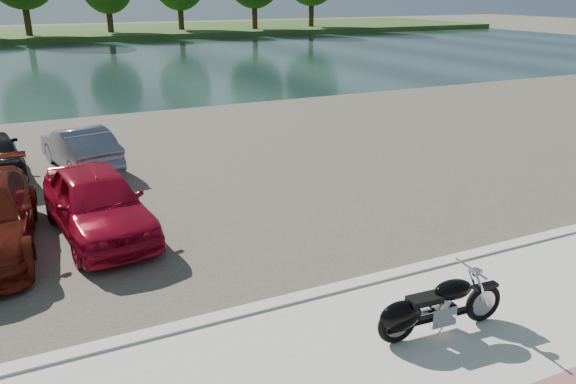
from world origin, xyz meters
TOP-DOWN VIEW (x-y plane):
  - ground at (0.00, 0.00)m, footprint 200.00×200.00m
  - kerb at (0.00, 2.00)m, footprint 60.00×0.30m
  - parking_lot at (0.00, 11.00)m, footprint 60.00×18.00m
  - river at (0.00, 40.00)m, footprint 120.00×40.00m
  - far_bank at (0.00, 72.00)m, footprint 120.00×24.00m
  - motorcycle at (0.53, 0.11)m, footprint 2.33×0.75m
  - car_4 at (-3.63, 6.61)m, footprint 2.34×4.71m
  - car_9 at (-3.40, 12.15)m, footprint 2.18×4.20m

SIDE VIEW (x-z plane):
  - ground at x=0.00m, z-range 0.00..0.00m
  - river at x=0.00m, z-range 0.00..0.00m
  - parking_lot at x=0.00m, z-range 0.00..0.04m
  - kerb at x=0.00m, z-range 0.00..0.14m
  - far_bank at x=0.00m, z-range 0.00..0.60m
  - motorcycle at x=0.53m, z-range 0.04..1.09m
  - car_9 at x=-3.40m, z-range 0.04..1.36m
  - car_4 at x=-3.63m, z-range 0.04..1.58m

